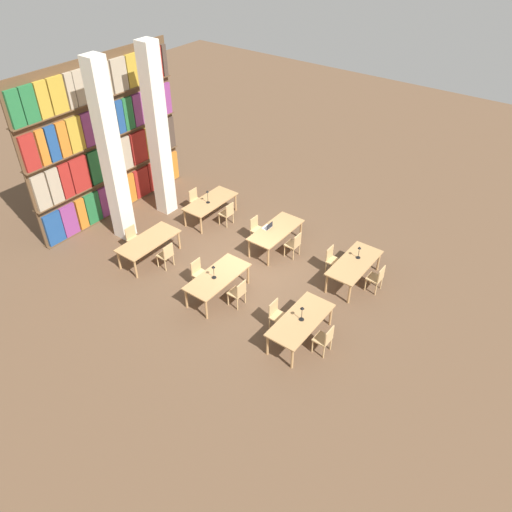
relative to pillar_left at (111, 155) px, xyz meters
The scene contains 27 objects.
ground_plane 5.58m from the pillar_left, 77.62° to the right, with size 40.00×40.00×0.00m, color brown.
bookshelf_bank 1.85m from the pillar_left, 55.43° to the left, with size 6.29×0.35×5.50m.
pillar_left is the anchor object (origin of this frame).
pillar_center 2.02m from the pillar_left, ahead, with size 0.54×0.54×6.00m.
reading_table_0 7.89m from the pillar_left, 94.18° to the right, with size 2.07×0.92×0.72m.
chair_0 8.65m from the pillar_left, 93.92° to the right, with size 0.42×0.40×0.88m.
chair_1 7.24m from the pillar_left, 94.78° to the right, with size 0.42×0.40×0.88m.
desk_lamp_0 7.79m from the pillar_left, 94.17° to the right, with size 0.14×0.14×0.45m.
reading_table_1 8.22m from the pillar_left, 71.88° to the right, with size 2.07×0.92×0.72m.
chair_2 8.96m from the pillar_left, 73.31° to the right, with size 0.42×0.40×0.88m.
chair_3 7.61m from the pillar_left, 69.90° to the right, with size 0.42×0.40×0.88m.
desk_lamp_1 8.19m from the pillar_left, 70.08° to the right, with size 0.14×0.14×0.42m.
reading_table_2 5.21m from the pillar_left, 96.09° to the right, with size 2.07×0.92×0.72m.
chair_4 5.95m from the pillar_left, 95.09° to the right, with size 0.42×0.40×0.88m.
chair_5 4.65m from the pillar_left, 97.02° to the right, with size 0.42×0.40×0.88m.
desk_lamp_2 5.04m from the pillar_left, 97.57° to the right, with size 0.14×0.14×0.44m.
reading_table_3 5.73m from the pillar_left, 61.77° to the right, with size 2.07×0.92×0.72m.
chair_6 6.40m from the pillar_left, 65.56° to the right, with size 0.42×0.40×0.88m.
chair_7 5.22m from the pillar_left, 57.81° to the right, with size 0.42×0.40×0.88m.
laptop 5.44m from the pillar_left, 61.22° to the right, with size 0.32×0.22×0.21m.
reading_table_4 2.94m from the pillar_left, 104.46° to the right, with size 2.07×0.92×0.72m.
chair_8 3.55m from the pillar_left, 99.98° to the right, with size 0.42×0.40×0.88m.
chair_9 2.74m from the pillar_left, 114.08° to the right, with size 0.42×0.40×0.88m.
reading_table_5 3.87m from the pillar_left, 33.63° to the right, with size 2.07×0.92×0.72m.
chair_10 4.37m from the pillar_left, 43.34° to the right, with size 0.42×0.40×0.88m.
chair_11 3.74m from the pillar_left, 20.30° to the right, with size 0.42×0.40×0.88m.
desk_lamp_3 3.55m from the pillar_left, 35.35° to the right, with size 0.14×0.14×0.49m.
Camera 1 is at (-9.72, -7.54, 9.87)m, focal length 35.00 mm.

